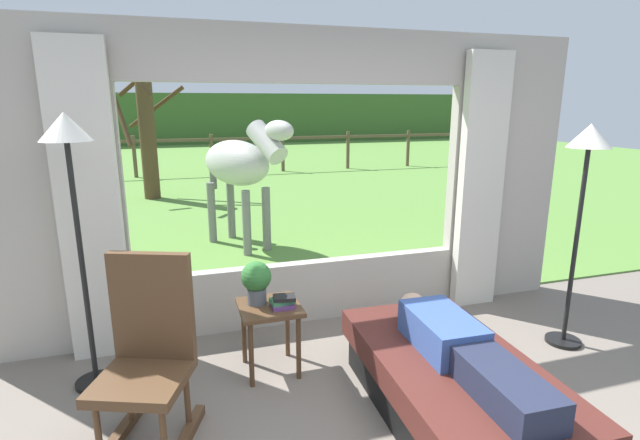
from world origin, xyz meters
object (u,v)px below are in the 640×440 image
object	(u,v)px
rocking_chair	(148,354)
book_stack	(283,302)
pasture_tree	(146,133)
recliner_sofa	(452,387)
reclining_person	(460,347)
potted_plant	(256,280)
floor_lamp_right	(586,170)
horse	(240,165)
side_table	(270,317)
floor_lamp_left	(70,170)

from	to	relation	value
rocking_chair	book_stack	world-z (taller)	rocking_chair
book_stack	pasture_tree	distance (m)	7.37
recliner_sofa	reclining_person	bearing A→B (deg)	-87.80
book_stack	reclining_person	bearing A→B (deg)	-45.03
rocking_chair	potted_plant	xyz separation A→B (m)	(0.73, 0.58, 0.16)
rocking_chair	potted_plant	world-z (taller)	rocking_chair
recliner_sofa	floor_lamp_right	bearing A→B (deg)	24.04
rocking_chair	horse	world-z (taller)	horse
side_table	book_stack	distance (m)	0.17
floor_lamp_left	potted_plant	bearing A→B (deg)	-6.46
potted_plant	horse	xyz separation A→B (m)	(0.34, 3.09, 0.45)
horse	pasture_tree	bearing A→B (deg)	-98.58
book_stack	recliner_sofa	bearing A→B (deg)	-43.35
floor_lamp_left	horse	world-z (taller)	floor_lamp_left
book_stack	side_table	bearing A→B (deg)	145.65
side_table	horse	size ratio (longest dim) A/B	0.29
floor_lamp_left	rocking_chair	bearing A→B (deg)	-59.81
reclining_person	rocking_chair	size ratio (longest dim) A/B	1.28
floor_lamp_right	rocking_chair	bearing A→B (deg)	-176.33
side_table	book_stack	xyz separation A→B (m)	(0.09, -0.06, 0.14)
book_stack	horse	distance (m)	3.27
reclining_person	floor_lamp_left	bearing A→B (deg)	154.91
book_stack	floor_lamp_left	distance (m)	1.65
rocking_chair	horse	size ratio (longest dim) A/B	0.64
book_stack	pasture_tree	world-z (taller)	pasture_tree
floor_lamp_left	floor_lamp_right	distance (m)	3.67
reclining_person	potted_plant	xyz separation A→B (m)	(-1.05, 1.00, 0.18)
reclining_person	recliner_sofa	bearing A→B (deg)	92.20
floor_lamp_left	pasture_tree	xyz separation A→B (m)	(0.18, 6.99, -0.17)
rocking_chair	pasture_tree	size ratio (longest dim) A/B	0.36
side_table	potted_plant	size ratio (longest dim) A/B	1.63
floor_lamp_left	horse	bearing A→B (deg)	63.44
potted_plant	floor_lamp_left	size ratio (longest dim) A/B	0.17
side_table	floor_lamp_right	world-z (taller)	floor_lamp_right
recliner_sofa	side_table	size ratio (longest dim) A/B	3.33
rocking_chair	recliner_sofa	bearing A→B (deg)	9.65
recliner_sofa	potted_plant	world-z (taller)	potted_plant
reclining_person	pasture_tree	bearing A→B (deg)	106.12
rocking_chair	side_table	size ratio (longest dim) A/B	2.15
side_table	potted_plant	xyz separation A→B (m)	(-0.08, 0.06, 0.28)
reclining_person	pasture_tree	size ratio (longest dim) A/B	0.46
floor_lamp_right	horse	size ratio (longest dim) A/B	1.02
recliner_sofa	floor_lamp_right	size ratio (longest dim) A/B	0.96
horse	floor_lamp_right	bearing A→B (deg)	95.44
side_table	book_stack	bearing A→B (deg)	-34.35
side_table	horse	bearing A→B (deg)	85.35
recliner_sofa	potted_plant	size ratio (longest dim) A/B	5.42
recliner_sofa	potted_plant	distance (m)	1.50
floor_lamp_right	horse	distance (m)	4.09
recliner_sofa	horse	bearing A→B (deg)	102.18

